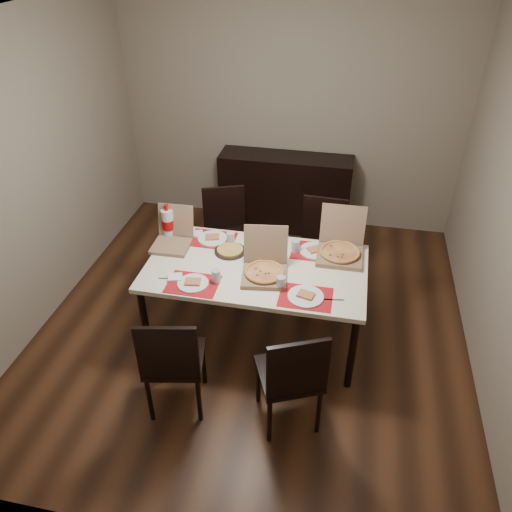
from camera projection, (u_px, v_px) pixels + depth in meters
name	position (u px, v px, depth m)	size (l,w,h in m)	color
ground	(254.00, 323.00, 4.64)	(3.80, 4.00, 0.02)	#432514
room_walls	(264.00, 125.00, 4.01)	(3.84, 4.02, 2.62)	gray
sideboard	(285.00, 192.00, 5.82)	(1.50, 0.40, 0.90)	black
dining_table	(256.00, 273.00, 4.13)	(1.80, 1.00, 0.75)	#EAE4C5
chair_near_left	(173.00, 360.00, 3.55)	(0.49, 0.49, 0.93)	black
chair_near_right	(292.00, 376.00, 3.43)	(0.55, 0.55, 0.93)	black
chair_far_left	(226.00, 230.00, 5.02)	(0.54, 0.54, 0.93)	black
chair_far_right	(321.00, 242.00, 4.83)	(0.44, 0.44, 0.93)	black
setting_near_left	(197.00, 281.00, 3.89)	(0.50, 0.30, 0.11)	red
setting_near_right	(299.00, 293.00, 3.77)	(0.52, 0.30, 0.11)	red
setting_far_left	(215.00, 238.00, 4.40)	(0.49, 0.30, 0.11)	red
setting_far_right	(310.00, 250.00, 4.25)	(0.44, 0.30, 0.11)	red
napkin_loose	(251.00, 273.00, 3.99)	(0.12, 0.11, 0.02)	white
pizza_box_center	(265.00, 269.00, 3.96)	(0.40, 0.44, 0.36)	#7E6148
pizza_box_right	(340.00, 249.00, 4.19)	(0.38, 0.42, 0.38)	#7E6148
pizza_box_left	(173.00, 239.00, 4.33)	(0.32, 0.36, 0.32)	#7E6148
faina_plate	(230.00, 250.00, 4.25)	(0.27, 0.27, 0.03)	black
dip_bowl	(280.00, 258.00, 4.16)	(0.11, 0.11, 0.03)	white
soda_bottle	(168.00, 223.00, 4.39)	(0.11, 0.11, 0.32)	silver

